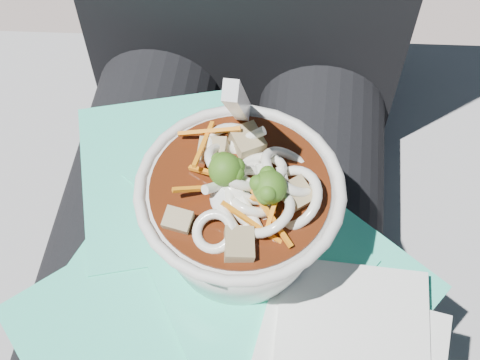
# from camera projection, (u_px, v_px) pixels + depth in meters

# --- Properties ---
(stone_ledge) EXTENTS (1.04, 0.58, 0.46)m
(stone_ledge) POSITION_uv_depth(u_px,v_px,m) (234.00, 275.00, 0.98)
(stone_ledge) COLOR gray
(stone_ledge) RESTS_ON ground
(lap) EXTENTS (0.33, 0.48, 0.14)m
(lap) POSITION_uv_depth(u_px,v_px,m) (211.00, 283.00, 0.65)
(lap) COLOR black
(lap) RESTS_ON stone_ledge
(person_body) EXTENTS (0.34, 0.94, 1.00)m
(person_body) POSITION_uv_depth(u_px,v_px,m) (224.00, 190.00, 0.68)
(person_body) COLOR black
(person_body) RESTS_ON ground
(plastic_bag) EXTENTS (0.37, 0.38, 0.02)m
(plastic_bag) POSITION_uv_depth(u_px,v_px,m) (217.00, 276.00, 0.56)
(plastic_bag) COLOR #33D5AD
(plastic_bag) RESTS_ON lap
(udon_bowl) EXTENTS (0.18, 0.18, 0.20)m
(udon_bowl) POSITION_uv_depth(u_px,v_px,m) (241.00, 209.00, 0.52)
(udon_bowl) COLOR white
(udon_bowl) RESTS_ON plastic_bag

